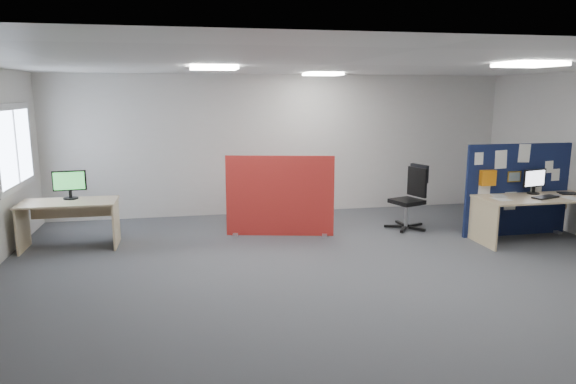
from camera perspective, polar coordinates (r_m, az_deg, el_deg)
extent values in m
plane|color=#4B4D52|center=(7.05, 4.97, -8.57)|extent=(9.00, 9.00, 0.00)
cube|color=white|center=(6.66, 5.37, 13.90)|extent=(9.00, 7.00, 0.02)
cube|color=silver|center=(10.10, -0.45, 5.28)|extent=(9.00, 0.02, 2.70)
cube|color=silver|center=(3.58, 21.20, -6.12)|extent=(9.00, 0.02, 2.70)
cube|color=white|center=(8.79, -28.19, 4.43)|extent=(0.06, 1.70, 1.30)
cube|color=white|center=(8.79, -28.06, 4.44)|extent=(0.02, 1.50, 1.10)
cube|color=white|center=(6.64, 25.23, 12.68)|extent=(0.60, 0.60, 0.04)
cube|color=white|center=(6.89, -8.27, 13.49)|extent=(0.60, 0.60, 0.04)
cube|color=white|center=(9.19, 3.88, 12.93)|extent=(0.60, 0.60, 0.04)
cube|color=#10163C|center=(9.32, 24.10, 0.21)|extent=(1.86, 0.06, 1.54)
cube|color=#A9A9AE|center=(9.06, 19.68, -4.61)|extent=(0.08, 0.30, 0.04)
cube|color=#A9A9AE|center=(9.94, 27.45, -3.86)|extent=(0.08, 0.30, 0.04)
cube|color=white|center=(8.79, 20.45, 3.49)|extent=(0.15, 0.01, 0.20)
cube|color=white|center=(9.01, 22.58, 3.36)|extent=(0.21, 0.01, 0.30)
cube|color=white|center=(9.24, 24.78, 3.93)|extent=(0.21, 0.01, 0.30)
cube|color=white|center=(9.55, 27.02, 2.50)|extent=(0.15, 0.01, 0.20)
cube|color=white|center=(8.93, 21.00, 0.56)|extent=(0.21, 0.01, 0.30)
cube|color=white|center=(9.48, 25.85, 0.35)|extent=(0.21, 0.01, 0.30)
cube|color=white|center=(9.66, 27.59, 1.71)|extent=(0.15, 0.01, 0.20)
cube|color=white|center=(9.25, 23.46, -0.92)|extent=(0.21, 0.01, 0.30)
cube|color=gold|center=(9.20, 23.84, 1.57)|extent=(0.24, 0.01, 0.18)
cube|color=orange|center=(8.88, 21.31, 1.48)|extent=(0.25, 0.10, 0.25)
cube|color=beige|center=(9.07, 26.04, -0.56)|extent=(1.95, 0.87, 0.03)
cube|color=beige|center=(8.61, 20.80, -3.21)|extent=(0.03, 0.80, 0.70)
cube|color=beige|center=(9.42, 24.48, -1.06)|extent=(1.76, 0.02, 0.30)
cylinder|color=black|center=(9.28, 25.59, -0.12)|extent=(0.19, 0.19, 0.02)
cube|color=black|center=(9.27, 25.62, 0.23)|extent=(0.04, 0.04, 0.10)
cube|color=black|center=(9.24, 25.72, 1.40)|extent=(0.46, 0.14, 0.29)
cube|color=white|center=(9.23, 25.79, 1.38)|extent=(0.41, 0.10, 0.25)
cube|color=black|center=(9.01, 26.69, -0.51)|extent=(0.48, 0.31, 0.02)
cube|color=#A9A9AE|center=(9.20, 27.74, -0.37)|extent=(0.11, 0.08, 0.03)
cube|color=black|center=(9.55, 28.69, -0.13)|extent=(0.33, 0.28, 0.01)
cube|color=#A22B14|center=(8.49, -0.90, -0.45)|extent=(1.76, 0.45, 1.34)
cube|color=#A9A9AE|center=(8.55, -5.83, -4.93)|extent=(0.08, 0.30, 0.04)
cube|color=#A9A9AE|center=(8.80, 3.90, -4.42)|extent=(0.08, 0.30, 0.04)
cube|color=beige|center=(8.49, -23.24, -1.06)|extent=(1.41, 0.71, 0.03)
cube|color=beige|center=(8.73, -27.40, -3.55)|extent=(0.03, 0.65, 0.70)
cube|color=beige|center=(8.45, -18.56, -3.33)|extent=(0.03, 0.65, 0.70)
cube|color=beige|center=(8.83, -22.73, -1.68)|extent=(1.27, 0.02, 0.30)
cylinder|color=black|center=(8.66, -22.98, -0.64)|extent=(0.22, 0.22, 0.02)
cube|color=black|center=(8.65, -23.01, -0.22)|extent=(0.05, 0.04, 0.11)
cube|color=black|center=(8.62, -23.12, 1.17)|extent=(0.49, 0.08, 0.31)
cube|color=green|center=(8.60, -23.15, 1.15)|extent=(0.45, 0.05, 0.27)
cube|color=black|center=(9.42, 13.93, -3.56)|extent=(0.31, 0.15, 0.04)
cube|color=black|center=(9.47, 12.36, -3.42)|extent=(0.06, 0.31, 0.04)
cube|color=black|center=(9.24, 11.56, -3.74)|extent=(0.31, 0.14, 0.04)
cube|color=black|center=(9.06, 12.68, -4.09)|extent=(0.22, 0.28, 0.04)
cube|color=black|center=(9.17, 14.17, -3.97)|extent=(0.23, 0.27, 0.04)
cylinder|color=#A9A9AE|center=(9.22, 13.00, -2.46)|extent=(0.06, 0.06, 0.43)
cube|color=black|center=(9.17, 13.06, -1.04)|extent=(0.60, 0.60, 0.07)
cube|color=black|center=(9.26, 14.15, 1.09)|extent=(0.19, 0.42, 0.51)
cube|color=black|center=(9.27, 14.38, 2.05)|extent=(0.19, 0.39, 0.31)
cube|color=white|center=(8.63, 22.60, -0.72)|extent=(0.24, 0.32, 0.00)
cube|color=white|center=(8.88, 22.36, -0.39)|extent=(0.28, 0.34, 0.00)
cube|color=white|center=(9.18, 29.03, -0.60)|extent=(0.23, 0.31, 0.00)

